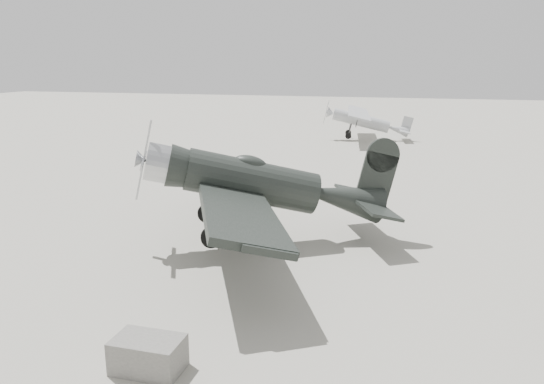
{
  "coord_description": "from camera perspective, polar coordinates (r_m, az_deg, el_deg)",
  "views": [
    {
      "loc": [
        3.64,
        -19.78,
        6.64
      ],
      "look_at": [
        -1.79,
        0.11,
        1.5
      ],
      "focal_mm": 35.0,
      "sensor_mm": 36.0,
      "label": 1
    }
  ],
  "objects": [
    {
      "name": "equipment_block",
      "position": [
        12.43,
        -13.18,
        -16.66
      ],
      "size": [
        1.52,
        0.96,
        0.76
      ],
      "primitive_type": "cube",
      "rotation": [
        0.0,
        0.0,
        -0.01
      ],
      "color": "#63605C",
      "rests_on": "ground"
    },
    {
      "name": "lowwing_monoplane",
      "position": [
        19.25,
        -0.89,
        0.79
      ],
      "size": [
        10.01,
        12.75,
        4.24
      ],
      "rotation": [
        0.0,
        0.24,
        0.44
      ],
      "color": "black",
      "rests_on": "ground"
    },
    {
      "name": "ground",
      "position": [
        21.18,
        4.6,
        -4.32
      ],
      "size": [
        160.0,
        160.0,
        0.0
      ],
      "primitive_type": "plane",
      "color": "#9D988B",
      "rests_on": "ground"
    },
    {
      "name": "highwing_monoplane",
      "position": [
        46.06,
        9.93,
        7.78
      ],
      "size": [
        7.32,
        10.29,
        2.91
      ],
      "rotation": [
        0.0,
        0.23,
        0.13
      ],
      "color": "#AEB2B3",
      "rests_on": "ground"
    }
  ]
}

